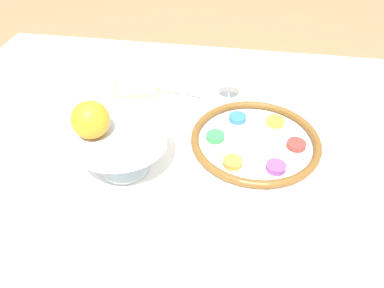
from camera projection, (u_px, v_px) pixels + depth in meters
The scene contains 10 objects.
ground_plane at pixel (201, 284), 1.43m from camera, with size 8.00×8.00×0.00m, color #99704C.
dining_table at pixel (203, 227), 1.19m from camera, with size 1.60×1.06×0.71m.
seder_plate at pixel (255, 141), 0.94m from camera, with size 0.32×0.32×0.03m.
wine_glass at pixel (231, 72), 1.05m from camera, with size 0.07×0.07×0.13m.
fruit_stand at pixel (120, 136), 0.82m from camera, with size 0.22×0.22×0.12m.
orange_fruit at pixel (90, 120), 0.76m from camera, with size 0.08×0.08×0.08m.
bread_plate at pixel (138, 88), 1.14m from camera, with size 0.18×0.18×0.02m.
napkin_roll at pixel (177, 86), 1.12m from camera, with size 0.18×0.07×0.04m.
fork_left at pixel (272, 234), 0.74m from camera, with size 0.04×0.19×0.01m.
fork_right at pixel (257, 232), 0.75m from camera, with size 0.03×0.19×0.01m.
Camera 1 is at (-0.08, 0.72, 1.34)m, focal length 35.00 mm.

